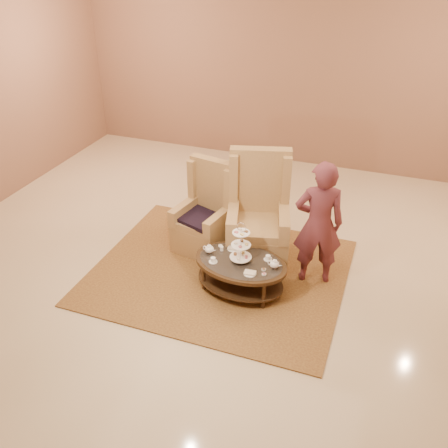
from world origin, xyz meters
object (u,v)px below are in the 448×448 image
at_px(armchair_left, 206,219).
at_px(tea_table, 240,266).
at_px(person, 319,224).
at_px(armchair_right, 258,224).

bearing_deg(armchair_left, tea_table, -34.76).
relative_size(tea_table, person, 0.76).
relative_size(armchair_left, armchair_right, 0.85).
height_order(tea_table, armchair_right, armchair_right).
height_order(armchair_right, person, person).
bearing_deg(armchair_right, tea_table, -103.60).
distance_m(tea_table, armchair_right, 0.79).
relative_size(tea_table, armchair_right, 0.84).
bearing_deg(armchair_left, armchair_right, 13.13).
xyz_separation_m(armchair_right, person, (0.80, -0.28, 0.32)).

